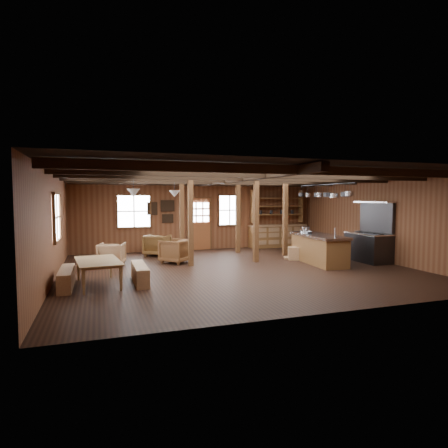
{
  "coord_description": "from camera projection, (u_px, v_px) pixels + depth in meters",
  "views": [
    {
      "loc": [
        -3.9,
        -10.26,
        2.11
      ],
      "look_at": [
        -0.21,
        0.69,
        1.31
      ],
      "focal_mm": 30.0,
      "sensor_mm": 36.0,
      "label": 1
    }
  ],
  "objects": [
    {
      "name": "kitchen_island",
      "position": [
        319.0,
        248.0,
        12.1
      ],
      "size": [
        1.07,
        2.56,
        1.2
      ],
      "rotation": [
        0.0,
        0.0,
        -0.08
      ],
      "color": "brown",
      "rests_on": "floor"
    },
    {
      "name": "pot_rack",
      "position": [
        328.0,
        194.0,
        12.03
      ],
      "size": [
        0.39,
        3.0,
        0.45
      ],
      "color": "#2A2A2C",
      "rests_on": "ceiling"
    },
    {
      "name": "armchair_a",
      "position": [
        176.0,
        251.0,
        12.17
      ],
      "size": [
        1.19,
        1.19,
        0.78
      ],
      "primitive_type": "imported",
      "rotation": [
        0.0,
        0.0,
        3.89
      ],
      "color": "brown",
      "rests_on": "floor"
    },
    {
      "name": "window_left",
      "position": [
        56.0,
        217.0,
        9.87
      ],
      "size": [
        0.14,
        1.24,
        1.32
      ],
      "color": "white",
      "rests_on": "wall_back"
    },
    {
      "name": "back_door",
      "position": [
        200.0,
        228.0,
        15.24
      ],
      "size": [
        1.02,
        0.08,
        2.15
      ],
      "color": "brown",
      "rests_on": "floor"
    },
    {
      "name": "counter_pot",
      "position": [
        305.0,
        229.0,
        12.88
      ],
      "size": [
        0.31,
        0.31,
        0.18
      ],
      "primitive_type": "cylinder",
      "color": "silver",
      "rests_on": "kitchen_island"
    },
    {
      "name": "dining_table",
      "position": [
        100.0,
        273.0,
        9.04
      ],
      "size": [
        1.16,
        1.84,
        0.61
      ],
      "primitive_type": "imported",
      "rotation": [
        0.0,
        0.0,
        1.69
      ],
      "color": "olive",
      "rests_on": "floor"
    },
    {
      "name": "back_counter",
      "position": [
        277.0,
        233.0,
        16.11
      ],
      "size": [
        2.55,
        0.6,
        2.45
      ],
      "color": "brown",
      "rests_on": "floor"
    },
    {
      "name": "ceiling_joists",
      "position": [
        236.0,
        179.0,
        11.07
      ],
      "size": [
        9.8,
        8.82,
        0.18
      ],
      "color": "black",
      "rests_on": "ceiling"
    },
    {
      "name": "notice_boards",
      "position": [
        163.0,
        210.0,
        14.71
      ],
      "size": [
        1.08,
        0.03,
        0.9
      ],
      "color": "beige",
      "rests_on": "wall_back"
    },
    {
      "name": "armchair_b",
      "position": [
        157.0,
        245.0,
        13.71
      ],
      "size": [
        1.14,
        1.15,
        0.78
      ],
      "primitive_type": "imported",
      "rotation": [
        0.0,
        0.0,
        2.62
      ],
      "color": "brown",
      "rests_on": "floor"
    },
    {
      "name": "bench_aisle",
      "position": [
        140.0,
        274.0,
        9.35
      ],
      "size": [
        0.3,
        1.62,
        0.45
      ],
      "primitive_type": "cube",
      "color": "brown",
      "rests_on": "floor"
    },
    {
      "name": "window_back_left",
      "position": [
        134.0,
        211.0,
        14.37
      ],
      "size": [
        1.32,
        0.06,
        1.32
      ],
      "color": "white",
      "rests_on": "wall_back"
    },
    {
      "name": "timber_posts",
      "position": [
        231.0,
        218.0,
        13.13
      ],
      "size": [
        3.95,
        2.35,
        2.8
      ],
      "color": "#3F2312",
      "rests_on": "floor"
    },
    {
      "name": "commercial_range",
      "position": [
        369.0,
        242.0,
        12.45
      ],
      "size": [
        0.83,
        1.62,
        2.0
      ],
      "color": "#2A2A2C",
      "rests_on": "floor"
    },
    {
      "name": "bowl",
      "position": [
        308.0,
        232.0,
        12.45
      ],
      "size": [
        0.28,
        0.28,
        0.07
      ],
      "primitive_type": "imported",
      "rotation": [
        0.0,
        0.0,
        0.02
      ],
      "color": "silver",
      "rests_on": "kitchen_island"
    },
    {
      "name": "room",
      "position": [
        238.0,
        222.0,
        10.99
      ],
      "size": [
        10.04,
        9.04,
        2.84
      ],
      "color": "black",
      "rests_on": "ground"
    },
    {
      "name": "step_stool",
      "position": [
        295.0,
        253.0,
        12.76
      ],
      "size": [
        0.59,
        0.51,
        0.44
      ],
      "primitive_type": "cube",
      "rotation": [
        0.0,
        0.0,
        -0.38
      ],
      "color": "brown",
      "rests_on": "floor"
    },
    {
      "name": "window_back_right",
      "position": [
        229.0,
        210.0,
        15.61
      ],
      "size": [
        1.02,
        0.06,
        1.32
      ],
      "color": "white",
      "rests_on": "wall_back"
    },
    {
      "name": "pendant_lamps",
      "position": [
        156.0,
        193.0,
        11.16
      ],
      "size": [
        1.86,
        2.36,
        0.66
      ],
      "color": "#2A2A2C",
      "rests_on": "ceiling"
    },
    {
      "name": "bench_wall",
      "position": [
        66.0,
        278.0,
        8.81
      ],
      "size": [
        0.3,
        1.61,
        0.44
      ],
      "primitive_type": "cube",
      "color": "brown",
      "rests_on": "floor"
    },
    {
      "name": "armchair_c",
      "position": [
        112.0,
        254.0,
        11.72
      ],
      "size": [
        0.93,
        0.95,
        0.71
      ],
      "primitive_type": "imported",
      "rotation": [
        0.0,
        0.0,
        2.88
      ],
      "color": "#936742",
      "rests_on": "floor"
    }
  ]
}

